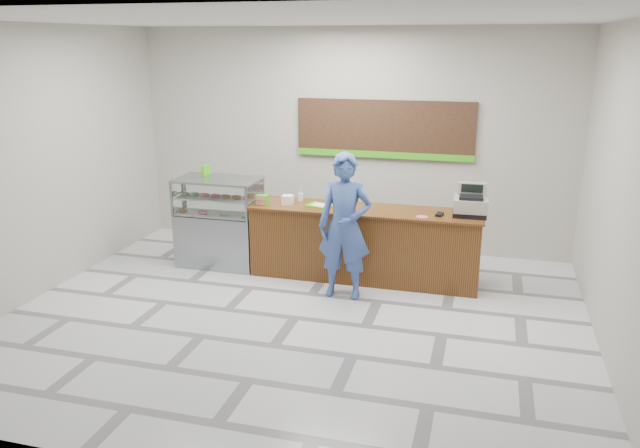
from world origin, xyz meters
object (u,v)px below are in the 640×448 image
(sales_counter, at_px, (364,244))
(customer, at_px, (345,226))
(serving_tray, at_px, (320,205))
(display_case, at_px, (219,221))
(cash_register, at_px, (471,204))

(sales_counter, height_order, customer, customer)
(serving_tray, height_order, customer, customer)
(display_case, distance_m, cash_register, 3.68)
(display_case, distance_m, customer, 2.22)
(sales_counter, bearing_deg, customer, -100.58)
(sales_counter, distance_m, cash_register, 1.57)
(serving_tray, bearing_deg, sales_counter, 19.50)
(serving_tray, bearing_deg, cash_register, 19.10)
(sales_counter, distance_m, customer, 0.83)
(cash_register, xyz_separation_m, customer, (-1.55, -0.75, -0.22))
(sales_counter, relative_size, cash_register, 6.81)
(serving_tray, xyz_separation_m, customer, (0.52, -0.66, -0.08))
(cash_register, height_order, serving_tray, cash_register)
(sales_counter, relative_size, serving_tray, 8.12)
(cash_register, bearing_deg, customer, -156.51)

